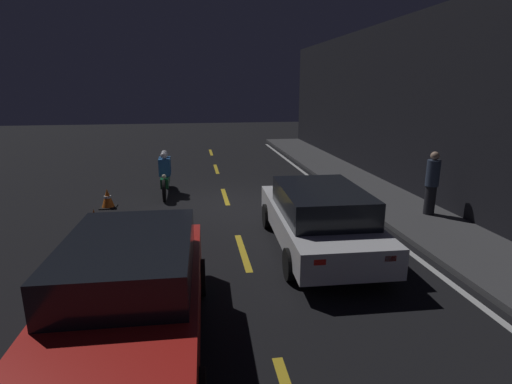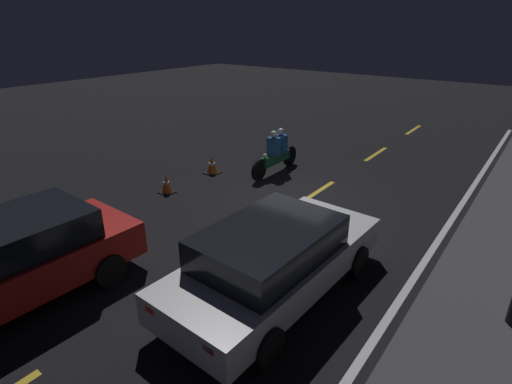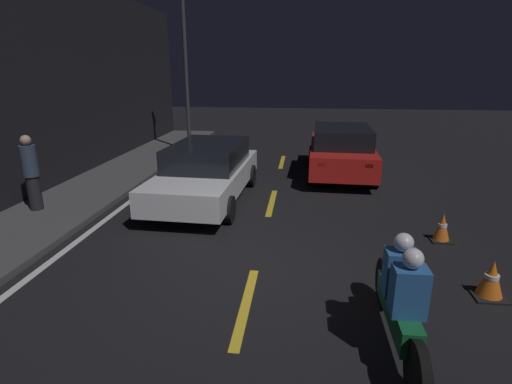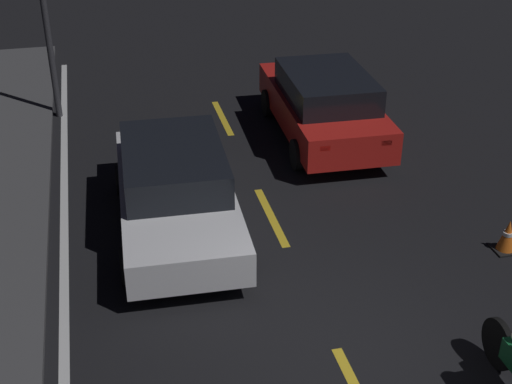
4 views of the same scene
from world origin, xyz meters
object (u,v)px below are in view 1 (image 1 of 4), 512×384
Objects in this scene: traffic_cone_mid at (95,220)px; pedestrian at (432,183)px; traffic_cone_near at (108,198)px; taxi_red at (130,294)px; motorcycle at (165,174)px; sedan_white at (319,216)px.

pedestrian is (0.42, 8.63, 0.72)m from traffic_cone_mid.
pedestrian is at bearing 74.60° from traffic_cone_near.
traffic_cone_near is at bearing -164.84° from taxi_red.
motorcycle reaches higher than traffic_cone_mid.
traffic_cone_near is at bearing 54.68° from sedan_white.
taxi_red is 8.09× the size of traffic_cone_mid.
pedestrian reaches higher than traffic_cone_mid.
pedestrian is at bearing -64.65° from sedan_white.
motorcycle is at bearing -117.68° from pedestrian.
traffic_cone_mid is at bearing -25.08° from motorcycle.
traffic_cone_near is (-6.79, -1.60, -0.52)m from taxi_red.
motorcycle is 2.11m from traffic_cone_near.
sedan_white is at bearing 33.52° from motorcycle.
traffic_cone_near is 1.97m from traffic_cone_mid.
taxi_red is 2.65× the size of pedestrian.
taxi_red reaches higher than motorcycle.
traffic_cone_mid is at bearing -92.81° from pedestrian.
taxi_red is 7.00m from traffic_cone_near.
taxi_red is at bearing 17.72° from traffic_cone_mid.
sedan_white is 4.53m from taxi_red.
traffic_cone_mid is at bearing -160.41° from taxi_red.
traffic_cone_near is 0.33× the size of pedestrian.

